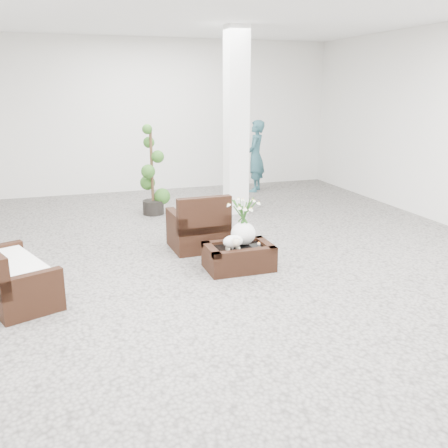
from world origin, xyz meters
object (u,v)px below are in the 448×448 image
object	(u,v)px
coffee_table	(239,258)
armchair	(198,221)
topiary	(152,171)
loveseat	(12,269)

from	to	relation	value
coffee_table	armchair	world-z (taller)	armchair
armchair	topiary	bearing A→B (deg)	-85.27
coffee_table	loveseat	xyz separation A→B (m)	(-2.85, -0.11, 0.21)
coffee_table	topiary	bearing A→B (deg)	99.46
topiary	coffee_table	bearing A→B (deg)	-80.54
armchair	loveseat	distance (m)	2.82
armchair	loveseat	xyz separation A→B (m)	(-2.56, -1.17, -0.07)
coffee_table	armchair	bearing A→B (deg)	104.97
armchair	coffee_table	bearing A→B (deg)	102.85
coffee_table	topiary	size ratio (longest dim) A/B	0.53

